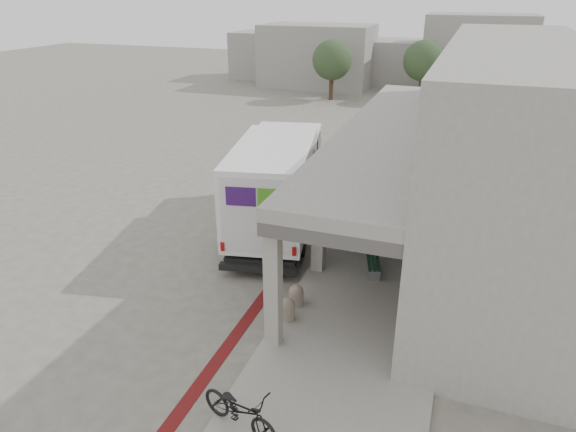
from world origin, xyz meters
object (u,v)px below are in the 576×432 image
at_px(bench, 373,260).
at_px(utility_cabinet, 417,243).
at_px(bicycle_black, 240,410).
at_px(fedex_truck, 278,181).

height_order(bench, utility_cabinet, utility_cabinet).
height_order(bench, bicycle_black, bicycle_black).
bearing_deg(bench, bicycle_black, -114.46).
xyz_separation_m(utility_cabinet, bicycle_black, (-2.50, -8.90, 0.01)).
xyz_separation_m(fedex_truck, utility_cabinet, (5.36, -0.84, -1.26)).
xyz_separation_m(bench, utility_cabinet, (1.23, 1.34, 0.20)).
distance_m(fedex_truck, bicycle_black, 10.23).
bearing_deg(utility_cabinet, fedex_truck, -177.63).
bearing_deg(bicycle_black, bench, 8.01).
xyz_separation_m(fedex_truck, bench, (4.13, -2.18, -1.46)).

